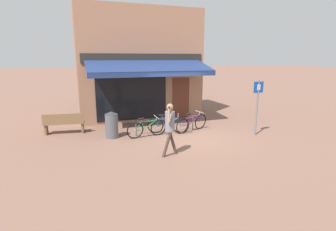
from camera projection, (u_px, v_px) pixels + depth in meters
The scene contains 10 objects.
ground_plane at pixel (188, 137), 10.45m from camera, with size 160.00×160.00×0.00m, color brown.
shop_front at pixel (138, 65), 13.79m from camera, with size 6.18×4.80×5.49m.
bike_rack_rail at pixel (165, 122), 10.94m from camera, with size 2.63×0.04×0.57m.
bicycle_green at pixel (147, 128), 10.36m from camera, with size 1.68×0.52×0.84m.
bicycle_blue at pixel (168, 125), 10.87m from camera, with size 1.64×0.82×0.83m.
bicycle_purple at pixel (192, 123), 11.20m from camera, with size 1.71×0.71×0.84m.
pedestrian_adult at pixel (170, 124), 8.26m from camera, with size 0.59×0.48×1.71m.
litter_bin at pixel (112, 125), 10.26m from camera, with size 0.50×0.50×1.05m.
parking_sign at pixel (257, 102), 10.44m from camera, with size 0.44×0.07×2.24m.
park_bench at pixel (64, 123), 10.81m from camera, with size 1.64×0.65×0.87m.
Camera 1 is at (-4.20, -9.13, 3.10)m, focal length 28.00 mm.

